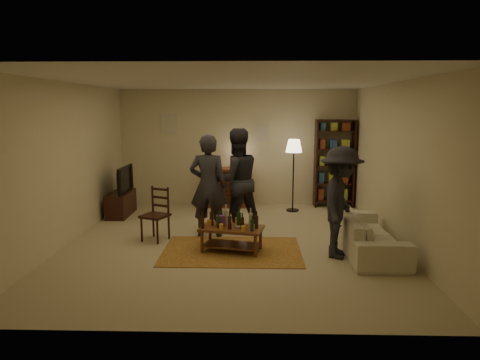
{
  "coord_description": "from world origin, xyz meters",
  "views": [
    {
      "loc": [
        0.35,
        -7.05,
        2.28
      ],
      "look_at": [
        0.15,
        0.1,
        1.07
      ],
      "focal_mm": 32.0,
      "sensor_mm": 36.0,
      "label": 1
    }
  ],
  "objects_px": {
    "dining_chair": "(157,212)",
    "person_by_sofa": "(341,202)",
    "person_right": "(236,180)",
    "coffee_table": "(231,229)",
    "dresser": "(229,186)",
    "bookshelf": "(334,162)",
    "sofa": "(367,233)",
    "tv_stand": "(121,198)",
    "floor_lamp": "(294,151)",
    "person_left": "(208,186)"
  },
  "relations": [
    {
      "from": "person_right",
      "to": "person_by_sofa",
      "type": "xyz_separation_m",
      "value": [
        1.64,
        -1.37,
        -0.1
      ]
    },
    {
      "from": "coffee_table",
      "to": "sofa",
      "type": "distance_m",
      "value": 2.18
    },
    {
      "from": "coffee_table",
      "to": "sofa",
      "type": "relative_size",
      "value": 0.51
    },
    {
      "from": "coffee_table",
      "to": "person_left",
      "type": "bearing_deg",
      "value": 118.13
    },
    {
      "from": "tv_stand",
      "to": "person_left",
      "type": "relative_size",
      "value": 0.58
    },
    {
      "from": "dining_chair",
      "to": "person_by_sofa",
      "type": "bearing_deg",
      "value": 9.22
    },
    {
      "from": "dining_chair",
      "to": "dresser",
      "type": "distance_m",
      "value": 2.82
    },
    {
      "from": "coffee_table",
      "to": "dresser",
      "type": "bearing_deg",
      "value": 93.87
    },
    {
      "from": "bookshelf",
      "to": "floor_lamp",
      "type": "bearing_deg",
      "value": -153.49
    },
    {
      "from": "tv_stand",
      "to": "dresser",
      "type": "xyz_separation_m",
      "value": [
        2.25,
        0.91,
        0.09
      ]
    },
    {
      "from": "bookshelf",
      "to": "person_right",
      "type": "bearing_deg",
      "value": -136.32
    },
    {
      "from": "dresser",
      "to": "person_by_sofa",
      "type": "distance_m",
      "value": 3.9
    },
    {
      "from": "dining_chair",
      "to": "bookshelf",
      "type": "xyz_separation_m",
      "value": [
        3.54,
        2.66,
        0.54
      ]
    },
    {
      "from": "dresser",
      "to": "sofa",
      "type": "height_order",
      "value": "dresser"
    },
    {
      "from": "dresser",
      "to": "tv_stand",
      "type": "bearing_deg",
      "value": -157.93
    },
    {
      "from": "person_by_sofa",
      "to": "floor_lamp",
      "type": "bearing_deg",
      "value": 28.4
    },
    {
      "from": "bookshelf",
      "to": "floor_lamp",
      "type": "relative_size",
      "value": 1.26
    },
    {
      "from": "tv_stand",
      "to": "sofa",
      "type": "relative_size",
      "value": 0.51
    },
    {
      "from": "tv_stand",
      "to": "person_left",
      "type": "bearing_deg",
      "value": -35.55
    },
    {
      "from": "dresser",
      "to": "person_right",
      "type": "relative_size",
      "value": 0.71
    },
    {
      "from": "person_left",
      "to": "person_by_sofa",
      "type": "xyz_separation_m",
      "value": [
        2.12,
        -1.03,
        -0.06
      ]
    },
    {
      "from": "bookshelf",
      "to": "person_left",
      "type": "distance_m",
      "value": 3.61
    },
    {
      "from": "person_right",
      "to": "dining_chair",
      "type": "bearing_deg",
      "value": 1.0
    },
    {
      "from": "person_by_sofa",
      "to": "dining_chair",
      "type": "bearing_deg",
      "value": 95.23
    },
    {
      "from": "dining_chair",
      "to": "bookshelf",
      "type": "height_order",
      "value": "bookshelf"
    },
    {
      "from": "dining_chair",
      "to": "person_by_sofa",
      "type": "distance_m",
      "value": 3.12
    },
    {
      "from": "dining_chair",
      "to": "person_left",
      "type": "xyz_separation_m",
      "value": [
        0.88,
        0.24,
        0.42
      ]
    },
    {
      "from": "dining_chair",
      "to": "person_by_sofa",
      "type": "height_order",
      "value": "person_by_sofa"
    },
    {
      "from": "coffee_table",
      "to": "person_left",
      "type": "relative_size",
      "value": 0.58
    },
    {
      "from": "bookshelf",
      "to": "coffee_table",
      "type": "bearing_deg",
      "value": -124.29
    },
    {
      "from": "floor_lamp",
      "to": "bookshelf",
      "type": "bearing_deg",
      "value": 26.51
    },
    {
      "from": "bookshelf",
      "to": "floor_lamp",
      "type": "distance_m",
      "value": 1.14
    },
    {
      "from": "coffee_table",
      "to": "floor_lamp",
      "type": "relative_size",
      "value": 0.67
    },
    {
      "from": "tv_stand",
      "to": "dresser",
      "type": "distance_m",
      "value": 2.43
    },
    {
      "from": "tv_stand",
      "to": "floor_lamp",
      "type": "bearing_deg",
      "value": 7.53
    },
    {
      "from": "coffee_table",
      "to": "person_by_sofa",
      "type": "bearing_deg",
      "value": -6.61
    },
    {
      "from": "dresser",
      "to": "person_by_sofa",
      "type": "bearing_deg",
      "value": -60.8
    },
    {
      "from": "tv_stand",
      "to": "bookshelf",
      "type": "relative_size",
      "value": 0.52
    },
    {
      "from": "bookshelf",
      "to": "sofa",
      "type": "xyz_separation_m",
      "value": [
        -0.05,
        -3.18,
        -0.73
      ]
    },
    {
      "from": "dresser",
      "to": "person_by_sofa",
      "type": "height_order",
      "value": "person_by_sofa"
    },
    {
      "from": "sofa",
      "to": "bookshelf",
      "type": "bearing_deg",
      "value": -0.82
    },
    {
      "from": "dining_chair",
      "to": "sofa",
      "type": "distance_m",
      "value": 3.54
    },
    {
      "from": "tv_stand",
      "to": "person_left",
      "type": "distance_m",
      "value": 2.54
    },
    {
      "from": "coffee_table",
      "to": "dresser",
      "type": "height_order",
      "value": "dresser"
    },
    {
      "from": "person_left",
      "to": "person_right",
      "type": "height_order",
      "value": "person_right"
    },
    {
      "from": "bookshelf",
      "to": "person_right",
      "type": "height_order",
      "value": "bookshelf"
    },
    {
      "from": "dresser",
      "to": "sofa",
      "type": "xyz_separation_m",
      "value": [
        2.39,
        -3.11,
        -0.17
      ]
    },
    {
      "from": "dresser",
      "to": "floor_lamp",
      "type": "relative_size",
      "value": 0.85
    },
    {
      "from": "tv_stand",
      "to": "bookshelf",
      "type": "xyz_separation_m",
      "value": [
        4.69,
        0.98,
        0.65
      ]
    },
    {
      "from": "dining_chair",
      "to": "coffee_table",
      "type": "bearing_deg",
      "value": -0.29
    }
  ]
}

